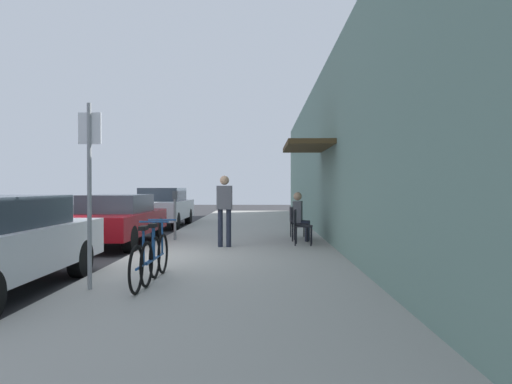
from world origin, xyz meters
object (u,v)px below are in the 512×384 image
at_px(bicycle_0, 146,261).
at_px(cafe_chair_0, 300,224).
at_px(bicycle_1, 155,256).
at_px(street_sign, 89,181).
at_px(parked_car_2, 162,207).
at_px(seated_patron_1, 300,215).
at_px(pedestrian_standing, 224,205).
at_px(cafe_chair_1, 298,222).
at_px(parked_car_1, 116,219).
at_px(cafe_chair_2, 296,220).
at_px(parking_meter, 175,212).

xyz_separation_m(bicycle_0, cafe_chair_0, (2.61, 4.65, 0.14)).
bearing_deg(bicycle_1, street_sign, -140.10).
bearing_deg(parked_car_2, street_sign, -82.45).
bearing_deg(seated_patron_1, pedestrian_standing, -146.63).
relative_size(seated_patron_1, pedestrian_standing, 0.76).
relative_size(bicycle_1, cafe_chair_0, 1.97).
xyz_separation_m(cafe_chair_0, cafe_chair_1, (0.00, 0.86, 0.00)).
distance_m(parked_car_1, cafe_chair_2, 4.90).
relative_size(street_sign, cafe_chair_2, 2.99).
xyz_separation_m(parking_meter, street_sign, (-0.05, -5.88, 0.75)).
xyz_separation_m(bicycle_1, cafe_chair_2, (2.58, 5.81, 0.14)).
relative_size(street_sign, bicycle_1, 1.52).
distance_m(bicycle_0, seated_patron_1, 6.13).
bearing_deg(cafe_chair_2, parked_car_1, -171.26).
relative_size(parking_meter, seated_patron_1, 1.02).
distance_m(bicycle_1, cafe_chair_0, 4.96).
distance_m(street_sign, cafe_chair_0, 6.01).
height_order(bicycle_1, pedestrian_standing, pedestrian_standing).
bearing_deg(seated_patron_1, bicycle_0, -115.87).
height_order(parking_meter, bicycle_0, parking_meter).
distance_m(street_sign, seated_patron_1, 6.72).
relative_size(parking_meter, pedestrian_standing, 0.78).
relative_size(bicycle_0, bicycle_1, 1.00).
height_order(street_sign, cafe_chair_2, street_sign).
distance_m(bicycle_0, bicycle_1, 0.42).
relative_size(parking_meter, bicycle_1, 0.77).
bearing_deg(bicycle_1, bicycle_0, -94.55).
xyz_separation_m(parked_car_2, parking_meter, (1.55, -5.44, 0.11)).
distance_m(cafe_chair_0, pedestrian_standing, 1.94).
bearing_deg(parked_car_1, parked_car_2, 90.00).
bearing_deg(pedestrian_standing, street_sign, -108.59).
height_order(parked_car_2, seated_patron_1, parked_car_2).
height_order(bicycle_0, pedestrian_standing, pedestrian_standing).
relative_size(parked_car_2, bicycle_0, 2.57).
bearing_deg(pedestrian_standing, bicycle_1, -100.89).
bearing_deg(parked_car_2, seated_patron_1, -48.70).
distance_m(parking_meter, cafe_chair_0, 3.45).
bearing_deg(pedestrian_standing, cafe_chair_1, 34.46).
bearing_deg(cafe_chair_2, bicycle_0, -112.73).
bearing_deg(seated_patron_1, cafe_chair_0, -94.01).
bearing_deg(cafe_chair_0, cafe_chair_1, 89.94).
bearing_deg(cafe_chair_1, parked_car_2, 131.02).
bearing_deg(cafe_chair_1, parked_car_1, -179.59).
relative_size(cafe_chair_1, cafe_chair_2, 1.00).
distance_m(seated_patron_1, cafe_chair_2, 0.75).
xyz_separation_m(parked_car_2, bicycle_1, (2.27, -10.68, -0.30)).
bearing_deg(bicycle_1, pedestrian_standing, 79.11).
xyz_separation_m(street_sign, bicycle_1, (0.77, 0.64, -1.16)).
xyz_separation_m(parked_car_1, bicycle_0, (2.24, -5.48, -0.22)).
bearing_deg(cafe_chair_0, bicycle_0, -119.28).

